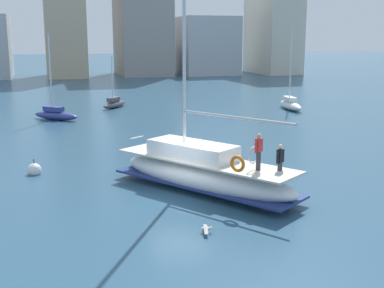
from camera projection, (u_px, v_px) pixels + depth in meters
The scene contains 8 objects.
ground_plane at pixel (178, 195), 22.47m from camera, with size 400.00×400.00×0.00m, color #284C66.
main_sailboat at pixel (203, 171), 23.03m from camera, with size 7.31×9.33×13.62m.
moored_sloop_near at pixel (55, 114), 42.91m from camera, with size 4.06×3.80×7.20m.
moored_sloop_far at pixel (290, 104), 48.98m from camera, with size 1.85×5.20×8.17m.
moored_cutter_left at pixel (114, 103), 50.27m from camera, with size 3.25×3.83×5.14m.
seagull at pixel (206, 228), 18.17m from camera, with size 0.48×0.96×0.16m.
mooring_buoy at pixel (34, 170), 25.94m from camera, with size 0.71×0.71×0.96m.
waterfront_buildings at pixel (60, 15), 86.72m from camera, with size 85.00×18.12×26.76m.
Camera 1 is at (-5.52, -20.78, 6.96)m, focal length 46.93 mm.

